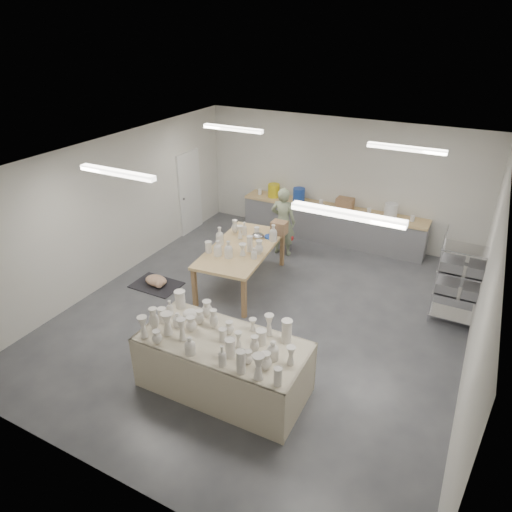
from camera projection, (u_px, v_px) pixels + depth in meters
The scene contains 9 objects.
room at pixel (263, 211), 7.86m from camera, with size 8.00×8.02×3.00m.
back_counter at pixel (331, 223), 11.38m from camera, with size 4.60×0.60×1.24m.
wire_shelf at pixel (463, 279), 8.07m from camera, with size 0.88×0.48×1.80m.
drying_table at pixel (223, 363), 6.76m from camera, with size 2.50×1.20×1.25m.
work_table at pixel (245, 245), 9.33m from camera, with size 1.41×2.45×1.25m.
rug at pixel (157, 285), 9.63m from camera, with size 1.00×0.70×0.02m, color black.
cat at pixel (156, 281), 9.56m from camera, with size 0.57×0.46×0.21m.
potter at pixel (283, 222), 10.59m from camera, with size 0.60×0.39×1.64m, color #92A07C.
red_stool at pixel (287, 239), 11.06m from camera, with size 0.39×0.39×0.30m.
Camera 1 is at (3.16, -6.47, 5.01)m, focal length 32.00 mm.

